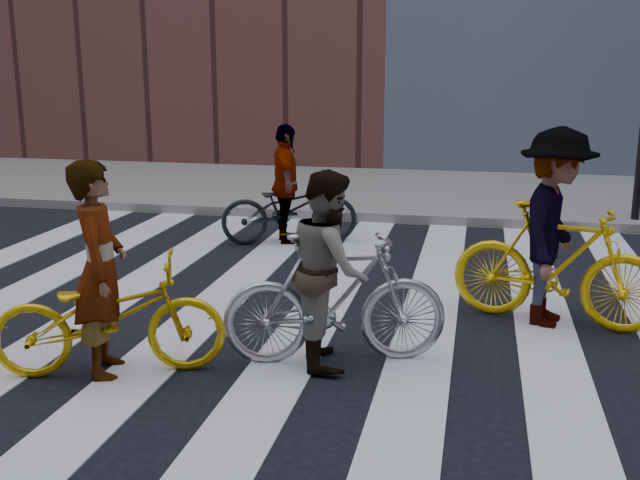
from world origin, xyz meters
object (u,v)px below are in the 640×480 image
(bike_dark_rear, at_px, (289,208))
(rider_left, at_px, (100,269))
(rider_right, at_px, (554,228))
(rider_rear, at_px, (286,184))
(bike_yellow_right, at_px, (557,264))
(bike_yellow_left, at_px, (109,317))
(rider_mid, at_px, (329,268))
(bike_silver_mid, at_px, (335,299))

(bike_dark_rear, distance_m, rider_left, 4.65)
(rider_right, xyz_separation_m, rider_rear, (-3.29, 2.66, -0.12))
(bike_yellow_right, distance_m, bike_dark_rear, 4.23)
(bike_yellow_left, distance_m, rider_left, 0.39)
(bike_dark_rear, relative_size, rider_mid, 1.16)
(rider_mid, bearing_deg, bike_yellow_right, -71.06)
(rider_left, distance_m, rider_mid, 1.82)
(rider_right, bearing_deg, rider_rear, 65.03)
(rider_right, bearing_deg, bike_dark_rear, 64.60)
(bike_yellow_left, bearing_deg, rider_right, -80.70)
(bike_dark_rear, bearing_deg, bike_yellow_left, 155.95)
(bike_yellow_left, relative_size, rider_left, 1.05)
(bike_silver_mid, xyz_separation_m, bike_yellow_right, (1.87, 1.36, 0.03))
(bike_yellow_right, distance_m, rider_mid, 2.37)
(bike_dark_rear, distance_m, rider_mid, 4.26)
(rider_mid, xyz_separation_m, rider_rear, (-1.42, 4.02, 0.01))
(rider_rear, bearing_deg, rider_right, -149.23)
(bike_yellow_right, xyz_separation_m, rider_rear, (-3.34, 2.66, 0.23))
(rider_mid, relative_size, rider_right, 0.86)
(bike_yellow_left, bearing_deg, rider_rear, -22.82)
(bike_yellow_right, bearing_deg, rider_left, 132.27)
(bike_silver_mid, relative_size, rider_right, 0.98)
(bike_dark_rear, xyz_separation_m, rider_right, (3.24, -2.66, 0.45))
(bike_yellow_left, height_order, rider_right, rider_right)
(bike_dark_rear, height_order, rider_mid, rider_mid)
(rider_left, bearing_deg, bike_yellow_left, -109.67)
(rider_rear, bearing_deg, rider_left, 155.95)
(bike_yellow_left, distance_m, rider_rear, 4.64)
(rider_right, bearing_deg, rider_mid, 139.94)
(rider_left, bearing_deg, rider_right, -81.04)
(bike_yellow_left, bearing_deg, bike_dark_rear, -23.44)
(bike_dark_rear, distance_m, rider_right, 4.22)
(rider_right, bearing_deg, bike_yellow_right, -76.03)
(bike_yellow_left, height_order, bike_silver_mid, bike_silver_mid)
(bike_silver_mid, xyz_separation_m, rider_left, (-1.77, -0.60, 0.31))
(rider_rear, bearing_deg, rider_mid, 179.13)
(rider_mid, bearing_deg, rider_rear, 3.11)
(bike_silver_mid, bearing_deg, rider_left, 92.49)
(bike_yellow_left, height_order, bike_dark_rear, bike_dark_rear)
(rider_left, height_order, rider_rear, rider_left)
(bike_yellow_left, bearing_deg, bike_silver_mid, -90.37)
(bike_yellow_right, relative_size, rider_rear, 1.20)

